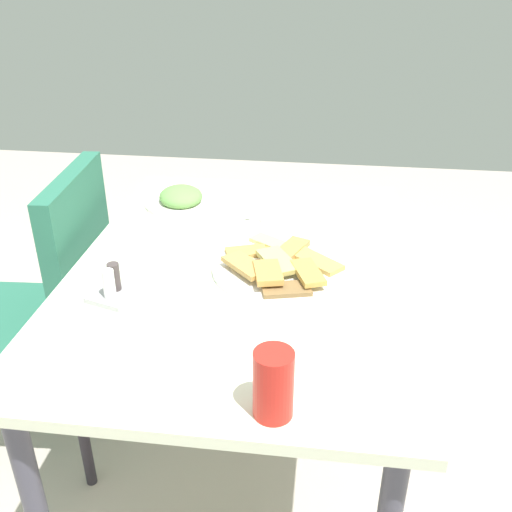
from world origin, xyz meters
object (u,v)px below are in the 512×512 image
Objects in this scene: dining_table at (242,298)px; pide_platter at (279,266)px; paper_napkin at (256,207)px; condiment_caddy at (113,288)px; fork at (262,206)px; soda_can at (273,384)px; salad_plate_greens at (181,198)px; spoon at (250,206)px; dining_chair at (52,302)px.

pide_platter is at bearing -102.19° from dining_table.
condiment_caddy reaches higher than paper_napkin.
fork is (0.00, -0.02, 0.00)m from paper_napkin.
soda_can is 1.08× the size of condiment_caddy.
condiment_caddy is at bearing 177.64° from salad_plate_greens.
paper_napkin is (0.00, -0.22, -0.02)m from salad_plate_greens.
dining_table is 0.14m from pide_platter.
pide_platter is 0.38m from spoon.
dining_chair is 0.65m from spoon.
dining_chair is (0.15, 0.59, -0.16)m from dining_table.
fork is (0.83, 0.12, -0.06)m from soda_can.
condiment_caddy reaches higher than pide_platter.
fork and spoon have the same top height.
salad_plate_greens is 1.20× the size of spoon.
dining_table is 9.08× the size of soda_can.
fork is at bearing -93.63° from spoon.
salad_plate_greens is (0.36, 0.32, 0.01)m from pide_platter.
pide_platter is 0.47m from soda_can.
pide_platter is at bearing -165.53° from spoon.
salad_plate_greens is 0.90m from soda_can.
condiment_caddy is at bearing 155.13° from paper_napkin.
paper_napkin is (0.20, -0.58, 0.25)m from dining_chair.
condiment_caddy is at bearing 115.17° from pide_platter.
spoon is 0.57m from condiment_caddy.
dining_table is at bearing 77.81° from pide_platter.
dining_table is 1.20× the size of dining_chair.
salad_plate_greens is at bearing 41.91° from pide_platter.
soda_can reaches higher than salad_plate_greens.
soda_can reaches higher than pide_platter.
condiment_caddy reaches higher than spoon.
pide_platter is at bearing -174.77° from fork.
fork is at bearing -1.54° from dining_table.
dining_chair is 1.01m from soda_can.
salad_plate_greens is at bearing -2.36° from condiment_caddy.
salad_plate_greens is at bearing 34.18° from dining_table.
soda_can is 0.49m from condiment_caddy.
spoon is (0.00, -0.20, -0.01)m from salad_plate_greens.
pide_platter is 0.37m from fork.
dining_chair is 0.68m from fork.
condiment_caddy is (-0.52, 0.02, 0.01)m from salad_plate_greens.
paper_napkin is 0.02m from spoon.
pide_platter is (-0.02, -0.09, 0.11)m from dining_table.
soda_can is at bearing -128.94° from condiment_caddy.
dining_chair is at bearing 105.54° from spoon.
condiment_caddy is at bearing 51.06° from soda_can.
dining_chair is at bearing 100.50° from fork.
soda_can is (-0.64, -0.71, 0.31)m from dining_chair.
soda_can is (-0.49, -0.13, 0.15)m from dining_table.
soda_can is at bearing -156.65° from salad_plate_greens.
condiment_caddy is at bearing 145.94° from fork.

